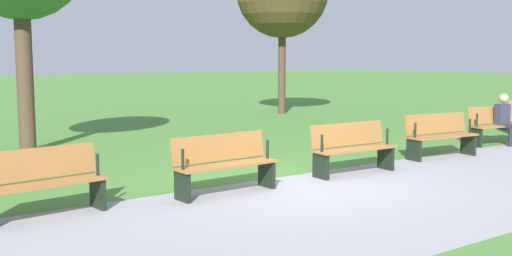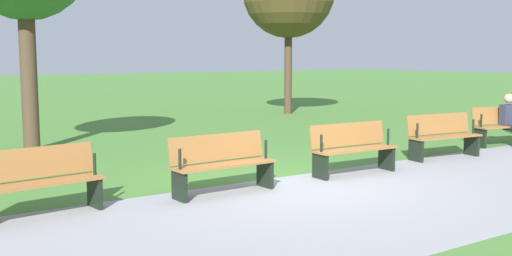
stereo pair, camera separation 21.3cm
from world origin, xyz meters
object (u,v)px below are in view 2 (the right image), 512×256
bench_4 (443,135)px  bench_6 (222,163)px  bench_3 (503,125)px  bench_7 (36,181)px  person_seated (510,118)px  bench_5 (352,148)px

bench_4 → bench_6: bearing=8.3°
bench_3 → bench_6: size_ratio=1.03×
bench_6 → bench_7: 2.67m
person_seated → bench_7: bearing=11.6°
bench_3 → bench_4: (2.65, 0.38, 0.00)m
bench_3 → bench_7: size_ratio=1.01×
bench_5 → bench_7: size_ratio=0.98×
bench_3 → bench_5: size_ratio=1.03×
bench_3 → person_seated: bearing=112.1°
bench_6 → bench_3: bearing=-177.9°
bench_6 → person_seated: (-8.02, -0.43, 0.17)m
bench_5 → person_seated: (-5.34, -0.43, 0.17)m
bench_4 → bench_6: same height
bench_7 → person_seated: size_ratio=1.41×
bench_3 → bench_7: 10.66m
bench_7 → person_seated: (-10.69, -0.24, 0.17)m
bench_3 → bench_5: (5.31, 0.58, 0.00)m
person_seated → bench_5: bearing=14.9°
bench_5 → person_seated: bearing=-173.3°
bench_3 → person_seated: 0.23m
bench_4 → bench_7: same height
bench_5 → person_seated: person_seated is taller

